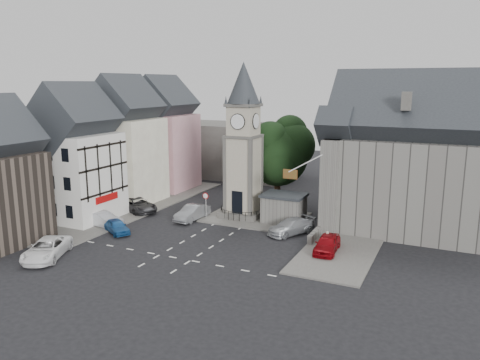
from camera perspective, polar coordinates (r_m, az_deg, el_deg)
The scene contains 24 objects.
ground at distance 43.89m, azimuth -4.01°, elevation -7.07°, with size 120.00×120.00×0.00m, color black.
pavement_west at distance 55.32m, azimuth -12.34°, elevation -3.25°, with size 6.00×30.00×0.14m, color #595651.
pavement_east at distance 47.13m, azimuth 13.85°, elevation -5.97°, with size 6.00×26.00×0.14m, color #595651.
central_island at distance 50.08m, azimuth 1.97°, elevation -4.55°, with size 10.00×8.00×0.16m, color #595651.
road_markings at distance 39.47m, azimuth -7.95°, elevation -9.35°, with size 20.00×8.00×0.01m, color silver.
clock_tower at distance 49.03m, azimuth 0.42°, elevation 4.71°, with size 4.86×4.86×16.25m.
stone_shelter at distance 48.07m, azimuth 5.37°, elevation -3.48°, with size 4.30×3.30×3.08m.
town_tree at distance 53.00m, azimuth 4.66°, elevation 3.96°, with size 7.20×7.20×10.80m.
warning_sign_post at distance 49.36m, azimuth -4.22°, elevation -2.48°, with size 0.70×0.19×2.85m.
terrace_pink at distance 63.79m, azimuth -9.29°, elevation 4.81°, with size 8.10×7.60×12.80m.
terrace_cream at distance 57.43m, azimuth -13.80°, elevation 3.87°, with size 8.10×7.60×12.80m.
terrace_tudor at distance 51.59m, azimuth -19.34°, elevation 2.23°, with size 8.10×7.60×12.00m.
backdrop_west at distance 72.61m, azimuth -1.57°, elevation 3.74°, with size 20.00×10.00×8.00m, color #4C4944.
east_building at distance 48.08m, azimuth 19.13°, elevation 1.68°, with size 14.40×11.40×12.60m.
east_boundary_wall at distance 49.46m, azimuth 11.15°, elevation -4.54°, with size 0.40×16.00×0.90m, color #64615C.
flagpole at distance 42.66m, azimuth 7.95°, elevation 2.01°, with size 3.68×0.10×2.74m.
car_west_blue at distance 46.59m, azimuth -14.80°, elevation -5.46°, with size 1.56×3.88×1.32m, color #194B89.
car_west_silver at distance 48.89m, azimuth -16.41°, elevation -4.63°, with size 1.59×4.56×1.50m, color #AAADB3.
car_west_grey at distance 53.53m, azimuth -12.38°, elevation -2.98°, with size 2.57×5.57×1.55m, color #28282A.
car_island_silver at distance 49.44m, azimuth -5.84°, elevation -3.98°, with size 1.66×4.75×1.57m, color gray.
car_island_east at distance 45.00m, azimuth 6.23°, elevation -5.66°, with size 2.04×5.01×1.45m, color #ABAEB3.
car_east_red at distance 40.69m, azimuth 10.57°, elevation -7.66°, with size 1.79×4.45×1.52m, color maroon.
van_sw_white at distance 41.94m, azimuth -22.50°, elevation -7.76°, with size 2.59×5.61×1.56m, color white.
pedestrian at distance 41.59m, azimuth 10.55°, elevation -7.18°, with size 0.58×0.38×1.59m, color #B9AE98.
Camera 1 is at (20.40, -36.18, 14.17)m, focal length 35.00 mm.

